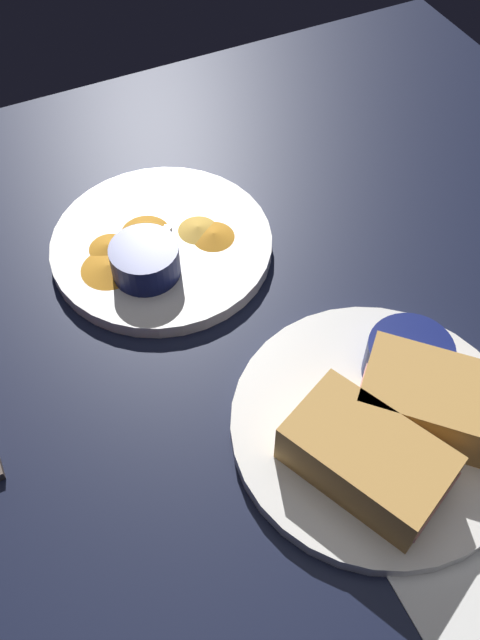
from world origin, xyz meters
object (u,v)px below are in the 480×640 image
plate_sandwich_main (376,426)px  ramekin_dark_sauce (408,360)px  ramekin_light_gravy (145,259)px  sandwich_half_near (366,457)px  plate_chips_companion (162,245)px  spoon_by_dark_ramekin (377,420)px  spoon_by_gravy_ramekin (140,270)px  sandwich_half_far (437,401)px

plate_sandwich_main → ramekin_dark_sauce: ramekin_dark_sauce is taller
plate_sandwich_main → ramekin_light_gravy: bearing=25.7°
sandwich_half_near → plate_chips_companion: size_ratio=0.63×
spoon_by_dark_ramekin → plate_chips_companion: bearing=17.4°
plate_sandwich_main → spoon_by_gravy_ramekin: size_ratio=3.18×
sandwich_half_near → ramekin_dark_sauce: bearing=-51.9°
ramekin_dark_sauce → spoon_by_gravy_ramekin: 28.36cm
sandwich_half_near → plate_chips_companion: (32.22, 5.54, -3.20)cm
plate_sandwich_main → spoon_by_gravy_ramekin: (25.39, 12.79, 1.16)cm
plate_chips_companion → plate_sandwich_main: bearing=-162.4°
sandwich_half_far → spoon_by_dark_ramekin: sandwich_half_far is taller
ramekin_dark_sauce → spoon_by_dark_ramekin: ramekin_dark_sauce is taller
plate_sandwich_main → sandwich_half_near: 5.88cm
spoon_by_dark_ramekin → plate_chips_companion: spoon_by_dark_ramekin is taller
plate_sandwich_main → plate_chips_companion: 30.27cm
sandwich_half_far → plate_chips_companion: (30.30, 13.87, -3.20)cm
spoon_by_dark_ramekin → ramekin_light_gravy: 28.00cm
spoon_by_dark_ramekin → ramekin_light_gravy: ramekin_light_gravy is taller
sandwich_half_near → sandwich_half_far: size_ratio=1.03×
sandwich_half_near → plate_chips_companion: bearing=9.8°
spoon_by_gravy_ramekin → ramekin_light_gravy: bearing=-100.6°
sandwich_half_near → sandwich_half_far: bearing=-77.0°
plate_sandwich_main → sandwich_half_far: size_ratio=1.78×
sandwich_half_near → spoon_by_dark_ramekin: 5.29cm
sandwich_half_near → ramekin_light_gravy: 29.88cm
spoon_by_gravy_ramekin → plate_chips_companion: bearing=-46.4°
plate_sandwich_main → spoon_by_gravy_ramekin: spoon_by_gravy_ramekin is taller
sandwich_half_far → ramekin_dark_sauce: 4.71cm
plate_chips_companion → sandwich_half_far: bearing=-155.4°
sandwich_half_far → plate_chips_companion: sandwich_half_far is taller
ramekin_dark_sauce → spoon_by_dark_ramekin: bearing=123.2°
plate_chips_companion → ramekin_light_gravy: 5.39cm
sandwich_half_near → spoon_by_gravy_ramekin: size_ratio=1.84×
ramekin_dark_sauce → spoon_by_gravy_ramekin: ramekin_dark_sauce is taller
sandwich_half_near → spoon_by_gravy_ramekin: bearing=17.7°
ramekin_dark_sauce → spoon_by_gravy_ramekin: size_ratio=0.94×
plate_chips_companion → sandwich_half_near: bearing=-170.2°
plate_sandwich_main → ramekin_light_gravy: ramekin_light_gravy is taller
plate_sandwich_main → sandwich_half_far: sandwich_half_far is taller
ramekin_dark_sauce → spoon_by_dark_ramekin: 6.22cm
ramekin_dark_sauce → spoon_by_dark_ramekin: (-3.24, 4.94, -1.93)cm
ramekin_dark_sauce → plate_chips_companion: 29.33cm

